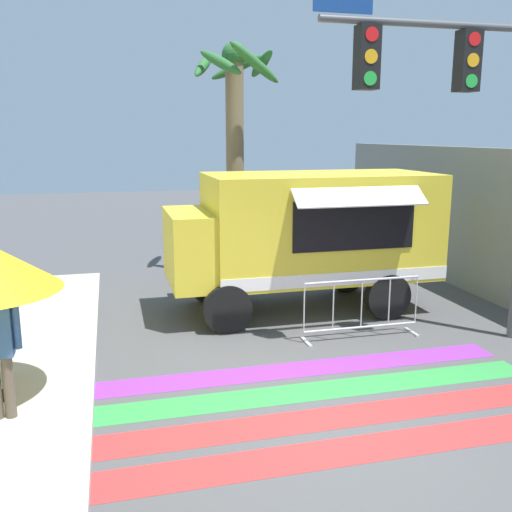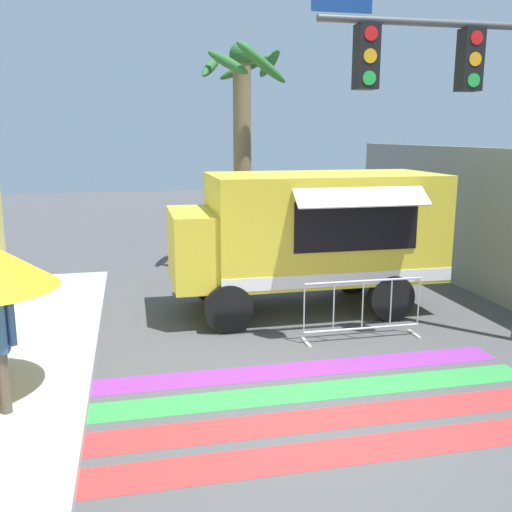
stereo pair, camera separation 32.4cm
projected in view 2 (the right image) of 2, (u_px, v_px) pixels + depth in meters
ground_plane at (331, 418)px, 7.09m from camera, size 60.00×60.00×0.00m
crosswalk_painted at (321, 404)px, 7.46m from camera, size 6.40×2.84×0.01m
food_truck at (303, 231)px, 11.16m from camera, size 5.20×2.62×2.72m
traffic_signal_pole at (468, 103)px, 8.70m from camera, size 3.87×0.29×5.57m
barricade_front at (362, 310)px, 9.74m from camera, size 2.11×0.44×1.05m
palm_tree at (243, 129)px, 13.95m from camera, size 2.16×2.18×5.62m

